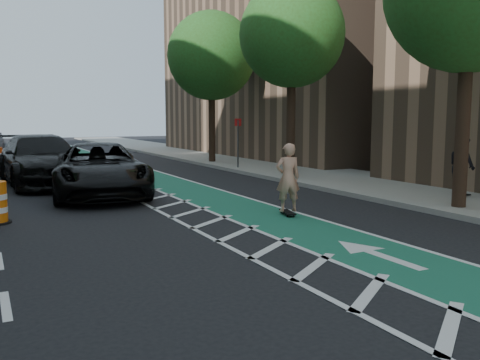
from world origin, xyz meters
TOP-DOWN VIEW (x-y plane):
  - ground at (0.00, 0.00)m, footprint 120.00×120.00m
  - bike_lane at (3.00, 10.00)m, footprint 2.00×90.00m
  - buffer_strip at (1.50, 10.00)m, footprint 1.40×90.00m
  - sidewalk_right at (9.50, 10.00)m, footprint 5.00×90.00m
  - curb_right at (7.05, 10.00)m, footprint 0.12×90.00m
  - building_right_far at (17.50, 20.00)m, footprint 14.00×22.00m
  - tree_r_c at (7.90, 8.00)m, footprint 4.20×4.20m
  - tree_r_d at (7.90, 16.00)m, footprint 4.20×4.20m
  - sign_post at (7.60, 12.00)m, footprint 0.35×0.08m
  - skateboard at (3.58, 1.27)m, footprint 0.42×0.82m
  - skateboarder at (3.58, 1.27)m, footprint 0.73×0.57m
  - suv_near at (0.00, 6.97)m, footprint 3.59×6.44m
  - suv_far at (-1.35, 10.76)m, footprint 3.08×6.61m
  - pedestrian at (9.68, 1.00)m, footprint 0.92×1.04m

SIDE VIEW (x-z plane):
  - ground at x=0.00m, z-range 0.00..0.00m
  - buffer_strip at x=1.50m, z-range 0.00..0.01m
  - bike_lane at x=3.00m, z-range 0.00..0.01m
  - sidewalk_right at x=9.50m, z-range 0.00..0.15m
  - curb_right at x=7.05m, z-range 0.00..0.16m
  - skateboard at x=3.58m, z-range 0.03..0.14m
  - suv_near at x=0.00m, z-range 0.00..1.70m
  - suv_far at x=-1.35m, z-range 0.00..1.87m
  - skateboarder at x=3.58m, z-range 0.11..1.86m
  - pedestrian at x=9.68m, z-range 0.15..1.94m
  - sign_post at x=7.60m, z-range 0.11..2.59m
  - tree_r_c at x=7.90m, z-range 1.82..9.72m
  - tree_r_d at x=7.90m, z-range 1.82..9.72m
  - building_right_far at x=17.50m, z-range 0.00..19.00m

